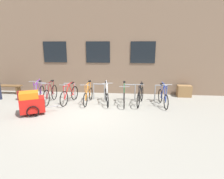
# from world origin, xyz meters

# --- Properties ---
(ground_plane) EXTENTS (42.00, 42.00, 0.00)m
(ground_plane) POSITION_xyz_m (0.00, 0.00, 0.00)
(ground_plane) COLOR gray
(storefront_building) EXTENTS (28.00, 7.53, 6.44)m
(storefront_building) POSITION_xyz_m (0.00, 6.95, 3.22)
(storefront_building) COLOR #7A604C
(storefront_building) RESTS_ON ground
(bike_rack) EXTENTS (6.59, 0.05, 0.81)m
(bike_rack) POSITION_xyz_m (0.24, 1.90, 0.49)
(bike_rack) COLOR gray
(bike_rack) RESTS_ON ground
(bicycle_orange) EXTENTS (0.44, 1.69, 1.02)m
(bicycle_orange) POSITION_xyz_m (-0.17, 1.29, 0.37)
(bicycle_orange) COLOR black
(bicycle_orange) RESTS_ON ground
(bicycle_green) EXTENTS (0.44, 1.67, 1.05)m
(bicycle_green) POSITION_xyz_m (1.50, 1.21, 0.38)
(bicycle_green) COLOR black
(bicycle_green) RESTS_ON ground
(bicycle_black) EXTENTS (0.51, 1.78, 1.05)m
(bicycle_black) POSITION_xyz_m (2.24, 1.35, 0.39)
(bicycle_black) COLOR black
(bicycle_black) RESTS_ON ground
(bicycle_red) EXTENTS (0.47, 1.73, 0.98)m
(bicycle_red) POSITION_xyz_m (-1.05, 1.25, 0.38)
(bicycle_red) COLOR black
(bicycle_red) RESTS_ON ground
(bicycle_purple) EXTENTS (0.44, 1.67, 1.08)m
(bicycle_purple) POSITION_xyz_m (-2.66, 1.41, 0.37)
(bicycle_purple) COLOR black
(bicycle_purple) RESTS_ON ground
(bicycle_white) EXTENTS (0.50, 1.65, 1.09)m
(bicycle_white) POSITION_xyz_m (0.70, 1.27, 0.37)
(bicycle_white) COLOR black
(bicycle_white) RESTS_ON ground
(bicycle_maroon) EXTENTS (0.44, 1.79, 1.03)m
(bicycle_maroon) POSITION_xyz_m (-1.96, 1.21, 0.40)
(bicycle_maroon) COLOR black
(bicycle_maroon) RESTS_ON ground
(bicycle_blue) EXTENTS (0.44, 1.64, 1.08)m
(bicycle_blue) POSITION_xyz_m (3.25, 1.27, 0.37)
(bicycle_blue) COLOR black
(bicycle_blue) RESTS_ON ground
(bike_trailer) EXTENTS (1.43, 0.96, 0.93)m
(bike_trailer) POSITION_xyz_m (-2.03, -0.38, 0.48)
(bike_trailer) COLOR red
(bike_trailer) RESTS_ON ground
(wooden_bench) EXTENTS (1.72, 0.40, 0.48)m
(wooden_bench) POSITION_xyz_m (-5.11, 2.55, 0.35)
(wooden_bench) COLOR brown
(wooden_bench) RESTS_ON ground
(backpack) EXTENTS (0.34, 0.30, 0.44)m
(backpack) POSITION_xyz_m (-3.64, 1.48, 0.22)
(backpack) COLOR maroon
(backpack) RESTS_ON ground
(planter_box) EXTENTS (0.70, 0.44, 0.60)m
(planter_box) POSITION_xyz_m (4.60, 2.85, 0.30)
(planter_box) COLOR olive
(planter_box) RESTS_ON ground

